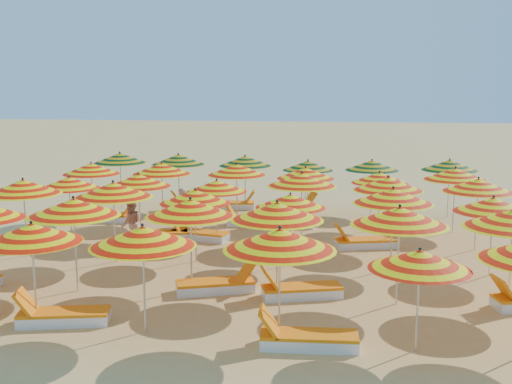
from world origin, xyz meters
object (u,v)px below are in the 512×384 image
(umbrella_19, at_px, (139,180))
(lounger_5, at_px, (300,290))
(lounger_2, at_px, (306,339))
(lounger_12, at_px, (286,222))
(umbrella_24, at_px, (91,169))
(lounger_7, at_px, (157,235))
(umbrella_32, at_px, (245,161))
(beachgoer_a, at_px, (182,210))
(umbrella_1, at_px, (32,233))
(umbrella_35, at_px, (450,165))
(umbrella_16, at_px, (393,196))
(umbrella_27, at_px, (305,173))
(umbrella_8, at_px, (190,208))
(lounger_14, at_px, (233,204))
(umbrella_7, at_px, (74,207))
(umbrella_17, at_px, (493,205))
(umbrella_30, at_px, (120,158))
(lounger_4, at_px, (217,285))
(umbrella_20, at_px, (217,186))
(beachgoer_b, at_px, (131,225))
(umbrella_22, at_px, (388,184))
(umbrella_15, at_px, (290,201))
(umbrella_34, at_px, (372,165))
(umbrella_13, at_px, (113,190))
(lounger_10, at_px, (110,217))
(umbrella_18, at_px, (69,183))
(umbrella_3, at_px, (280,240))
(umbrella_31, at_px, (178,160))
(umbrella_10, at_px, (400,216))
(umbrella_33, at_px, (308,166))
(umbrella_26, at_px, (237,170))
(lounger_13, at_px, (194,205))
(lounger_1, at_px, (62,316))
(umbrella_29, at_px, (455,174))
(umbrella_12, at_px, (23,187))
(umbrella_14, at_px, (195,197))
(lounger_11, at_px, (252,220))
(lounger_15, at_px, (293,207))
(umbrella_28, at_px, (380,178))
(umbrella_23, at_px, (478,185))
(umbrella_2, at_px, (143,237))
(lounger_8, at_px, (198,234))

(umbrella_19, distance_m, lounger_5, 6.95)
(lounger_2, bearing_deg, lounger_12, -85.66)
(umbrella_24, height_order, lounger_7, umbrella_24)
(umbrella_32, height_order, beachgoer_a, umbrella_32)
(umbrella_1, height_order, umbrella_35, umbrella_35)
(umbrella_16, xyz_separation_m, umbrella_27, (-2.42, 4.62, -0.12))
(umbrella_8, relative_size, lounger_14, 1.37)
(umbrella_7, xyz_separation_m, umbrella_16, (7.01, 2.66, -0.05))
(umbrella_17, bearing_deg, umbrella_32, 134.45)
(umbrella_30, distance_m, lounger_5, 11.93)
(lounger_4, bearing_deg, umbrella_20, 81.82)
(lounger_12, relative_size, beachgoer_b, 1.24)
(umbrella_16, bearing_deg, umbrella_22, 89.58)
(umbrella_15, xyz_separation_m, umbrella_32, (-2.22, 6.92, 0.14))
(lounger_4, bearing_deg, umbrella_27, 58.27)
(umbrella_34, bearing_deg, umbrella_13, -133.53)
(umbrella_13, bearing_deg, umbrella_35, 36.75)
(umbrella_20, distance_m, lounger_10, 4.85)
(umbrella_18, relative_size, lounger_4, 1.05)
(umbrella_3, height_order, umbrella_30, umbrella_3)
(umbrella_34, bearing_deg, umbrella_31, -179.18)
(umbrella_3, xyz_separation_m, umbrella_10, (2.23, 2.27, 0.01))
(lounger_4, height_order, lounger_12, same)
(umbrella_33, distance_m, lounger_2, 12.06)
(umbrella_26, height_order, beachgoer_a, umbrella_26)
(umbrella_33, xyz_separation_m, beachgoer_a, (-3.67, -3.60, -0.98))
(umbrella_31, relative_size, lounger_4, 1.15)
(lounger_2, bearing_deg, umbrella_16, -112.51)
(umbrella_32, xyz_separation_m, lounger_7, (-1.88, -4.86, -1.64))
(umbrella_24, distance_m, umbrella_27, 7.07)
(umbrella_19, bearing_deg, lounger_2, -53.33)
(umbrella_24, xyz_separation_m, lounger_13, (2.86, 2.51, -1.61))
(lounger_1, xyz_separation_m, beachgoer_b, (-0.47, 5.55, 0.55))
(lounger_1, bearing_deg, umbrella_29, -147.09)
(umbrella_13, xyz_separation_m, umbrella_32, (2.26, 7.25, -0.09))
(umbrella_12, xyz_separation_m, umbrella_14, (4.59, 0.11, -0.17))
(umbrella_10, bearing_deg, lounger_7, 144.56)
(lounger_10, xyz_separation_m, lounger_11, (4.76, 0.10, 0.00))
(umbrella_12, relative_size, lounger_15, 1.17)
(umbrella_33, distance_m, beachgoer_a, 5.24)
(lounger_15, bearing_deg, umbrella_7, -134.93)
(umbrella_28, bearing_deg, umbrella_1, -127.50)
(umbrella_16, relative_size, umbrella_35, 1.00)
(beachgoer_b, bearing_deg, umbrella_12, -101.94)
(umbrella_17, xyz_separation_m, lounger_12, (-5.32, 4.62, -1.57))
(lounger_1, bearing_deg, umbrella_13, -96.40)
(umbrella_23, bearing_deg, umbrella_24, 169.64)
(umbrella_34, relative_size, lounger_2, 1.26)
(umbrella_2, relative_size, lounger_7, 1.29)
(lounger_8, bearing_deg, umbrella_1, 91.05)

